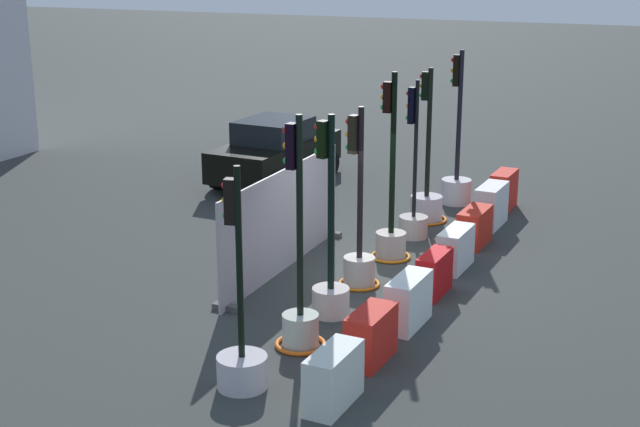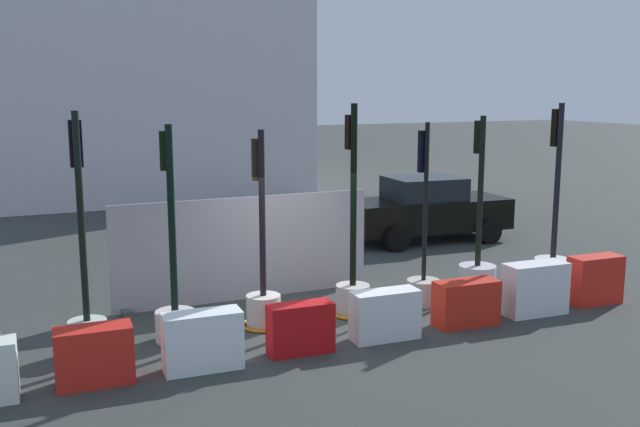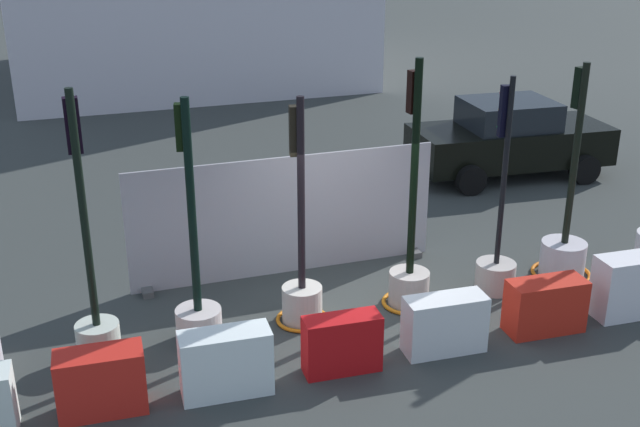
{
  "view_description": "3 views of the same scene",
  "coord_description": "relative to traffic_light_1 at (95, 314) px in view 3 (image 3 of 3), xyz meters",
  "views": [
    {
      "loc": [
        -15.28,
        -5.54,
        5.9
      ],
      "look_at": [
        -1.82,
        0.31,
        1.58
      ],
      "focal_mm": 50.99,
      "sensor_mm": 36.0,
      "label": 1
    },
    {
      "loc": [
        -4.64,
        -10.77,
        3.91
      ],
      "look_at": [
        0.27,
        0.13,
        1.8
      ],
      "focal_mm": 39.89,
      "sensor_mm": 36.0,
      "label": 2
    },
    {
      "loc": [
        -3.8,
        -9.52,
        5.6
      ],
      "look_at": [
        -0.38,
        0.53,
        1.38
      ],
      "focal_mm": 44.36,
      "sensor_mm": 36.0,
      "label": 3
    }
  ],
  "objects": [
    {
      "name": "construction_barrier_3",
      "position": [
        2.9,
        -1.26,
        -0.28
      ],
      "size": [
        1.0,
        0.41,
        0.77
      ],
      "color": "red",
      "rests_on": "ground_plane"
    },
    {
      "name": "traffic_light_6",
      "position": [
        7.2,
        0.2,
        -0.16
      ],
      "size": [
        0.95,
        0.95,
        3.42
      ],
      "color": "silver",
      "rests_on": "ground_plane"
    },
    {
      "name": "traffic_light_3",
      "position": [
        2.81,
        0.12,
        -0.02
      ],
      "size": [
        0.76,
        0.76,
        3.27
      ],
      "color": "beige",
      "rests_on": "ground_plane"
    },
    {
      "name": "traffic_light_1",
      "position": [
        0.0,
        0.0,
        0.0
      ],
      "size": [
        0.8,
        0.8,
        3.6
      ],
      "color": "beige",
      "rests_on": "ground_plane"
    },
    {
      "name": "site_fence_panel",
      "position": [
        3.05,
        1.74,
        0.27
      ],
      "size": [
        4.96,
        0.5,
        1.94
      ],
      "color": "#A29EA6",
      "rests_on": "ground_plane"
    },
    {
      "name": "construction_barrier_6",
      "position": [
        7.37,
        -1.22,
        -0.21
      ],
      "size": [
        1.16,
        0.52,
        0.91
      ],
      "color": "silver",
      "rests_on": "ground_plane"
    },
    {
      "name": "construction_barrier_1",
      "position": [
        -0.05,
        -1.18,
        -0.27
      ],
      "size": [
        1.03,
        0.51,
        0.79
      ],
      "color": "red",
      "rests_on": "ground_plane"
    },
    {
      "name": "construction_barrier_5",
      "position": [
        5.92,
        -1.22,
        -0.29
      ],
      "size": [
        1.1,
        0.51,
        0.76
      ],
      "color": "red",
      "rests_on": "ground_plane"
    },
    {
      "name": "traffic_light_5",
      "position": [
        5.91,
        0.1,
        -0.06
      ],
      "size": [
        0.61,
        0.61,
        3.33
      ],
      "color": "#B8AEA7",
      "rests_on": "ground_plane"
    },
    {
      "name": "car_black_sedan",
      "position": [
        8.99,
        4.84,
        0.15
      ],
      "size": [
        4.33,
        2.32,
        1.66
      ],
      "color": "black",
      "rests_on": "ground_plane"
    },
    {
      "name": "construction_barrier_2",
      "position": [
        1.41,
        -1.28,
        -0.25
      ],
      "size": [
        1.12,
        0.49,
        0.83
      ],
      "color": "white",
      "rests_on": "ground_plane"
    },
    {
      "name": "traffic_light_2",
      "position": [
        1.32,
        0.05,
        0.05
      ],
      "size": [
        0.62,
        0.62,
        3.39
      ],
      "color": "beige",
      "rests_on": "ground_plane"
    },
    {
      "name": "traffic_light_4",
      "position": [
        4.46,
        0.09,
        0.0
      ],
      "size": [
        0.8,
        0.8,
        3.67
      ],
      "color": "#BBB0A7",
      "rests_on": "ground_plane"
    },
    {
      "name": "ground_plane",
      "position": [
        3.65,
        0.15,
        -0.67
      ],
      "size": [
        120.0,
        120.0,
        0.0
      ],
      "primitive_type": "plane",
      "color": "#343836"
    },
    {
      "name": "construction_barrier_4",
      "position": [
        4.35,
        -1.25,
        -0.27
      ],
      "size": [
        1.11,
        0.48,
        0.78
      ],
      "color": "silver",
      "rests_on": "ground_plane"
    }
  ]
}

